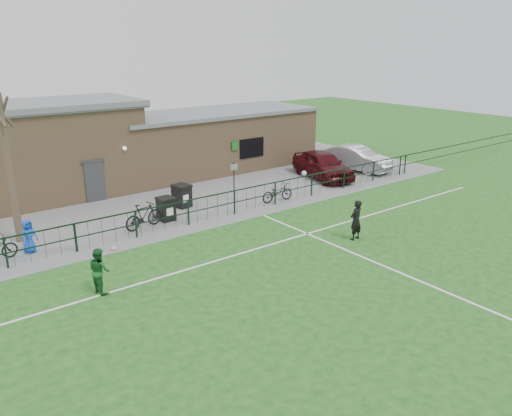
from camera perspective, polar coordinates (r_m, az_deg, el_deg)
ground at (r=17.63m, az=10.00°, el=-8.08°), size 90.00×90.00×0.00m
paving_strip at (r=27.88m, az=-10.65°, el=1.82°), size 34.00×13.00×0.02m
pitch_line_touch at (r=23.15m, az=-4.21°, el=-1.32°), size 28.00×0.10×0.01m
pitch_line_mid at (r=20.27m, az=1.72°, el=-4.19°), size 28.00×0.10×0.01m
pitch_line_perp at (r=19.03m, az=14.14°, el=-6.32°), size 0.10×16.00×0.01m
perimeter_fence at (r=23.12m, az=-4.51°, el=0.20°), size 28.00×0.10×1.20m
bare_tree at (r=21.90m, az=-26.35°, el=3.84°), size 0.30×0.30×6.00m
wheelie_bin_left at (r=23.21m, az=-10.25°, el=-0.19°), size 0.66×0.75×0.99m
wheelie_bin_right at (r=24.96m, az=-8.48°, el=1.29°), size 0.84×0.92×1.05m
sign_post at (r=25.69m, az=-2.53°, el=3.06°), size 0.08×0.08×2.00m
car_maroon at (r=30.35m, az=7.62°, el=4.94°), size 2.93×5.11×1.64m
car_silver at (r=32.68m, az=11.34°, el=5.60°), size 2.41×4.87×1.54m
bicycle_d at (r=22.34m, az=-12.73°, el=-0.87°), size 1.97×0.89×1.14m
bicycle_e at (r=25.59m, az=2.45°, el=1.79°), size 1.86×0.77×0.96m
spectator_child at (r=21.14m, az=-24.55°, el=-2.96°), size 0.76×0.62×1.34m
goalkeeper_kick at (r=20.93m, az=11.20°, el=-1.23°), size 1.00×2.94×2.51m
outfield_player at (r=17.02m, az=-17.46°, el=-6.82°), size 0.70×0.83×1.53m
ball_ground at (r=20.42m, az=-15.97°, el=-4.46°), size 0.20×0.20×0.20m
clubhouse at (r=29.68m, az=-15.09°, el=6.90°), size 24.25×5.40×4.96m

